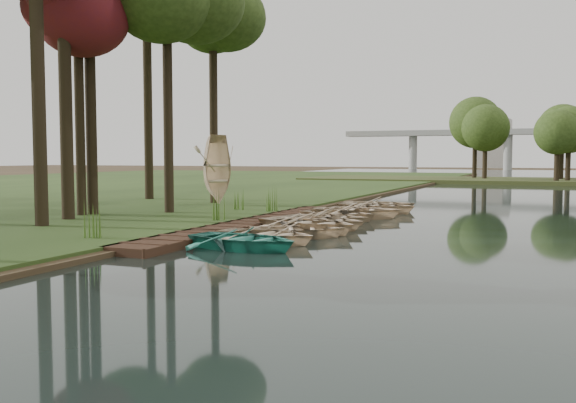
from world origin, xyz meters
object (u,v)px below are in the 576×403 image
at_px(boardwalk, 249,225).
at_px(rowboat_2, 297,228).
at_px(stored_rowboat, 217,198).
at_px(rowboat_0, 244,237).
at_px(rowboat_1, 267,232).

distance_m(boardwalk, rowboat_2, 3.65).
bearing_deg(stored_rowboat, rowboat_0, -125.30).
xyz_separation_m(rowboat_1, stored_rowboat, (-7.80, 10.84, 0.28)).
bearing_deg(rowboat_2, boardwalk, 28.82).
xyz_separation_m(boardwalk, stored_rowboat, (-5.28, 6.98, 0.53)).
height_order(boardwalk, rowboat_2, rowboat_2).
bearing_deg(stored_rowboat, rowboat_2, -115.68).
distance_m(boardwalk, stored_rowboat, 8.77).
bearing_deg(rowboat_1, rowboat_2, -3.20).
bearing_deg(stored_rowboat, rowboat_1, -121.55).
relative_size(rowboat_1, stored_rowboat, 0.93).
bearing_deg(stored_rowboat, boardwalk, -120.18).
bearing_deg(rowboat_2, stored_rowboat, 17.92).
relative_size(boardwalk, rowboat_1, 4.73).
height_order(rowboat_0, rowboat_1, rowboat_0).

